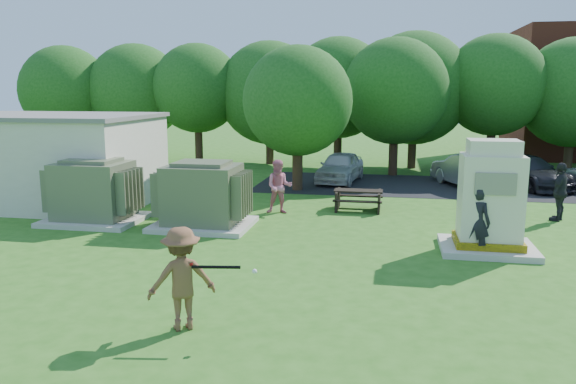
% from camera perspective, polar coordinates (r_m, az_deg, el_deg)
% --- Properties ---
extents(ground, '(120.00, 120.00, 0.00)m').
position_cam_1_polar(ground, '(12.97, -3.31, -8.84)').
color(ground, '#2D6619').
rests_on(ground, ground).
extents(service_building, '(10.00, 5.00, 3.20)m').
position_cam_1_polar(service_building, '(23.64, -25.75, 2.91)').
color(service_building, beige).
rests_on(service_building, ground).
extents(service_building_roof, '(10.20, 5.20, 0.15)m').
position_cam_1_polar(service_building_roof, '(23.51, -26.07, 6.96)').
color(service_building_roof, slate).
rests_on(service_building_roof, service_building).
extents(parking_strip, '(20.00, 6.00, 0.01)m').
position_cam_1_polar(parking_strip, '(26.04, 19.37, 0.41)').
color(parking_strip, '#232326').
rests_on(parking_strip, ground).
extents(transformer_left, '(3.00, 2.40, 2.07)m').
position_cam_1_polar(transformer_left, '(19.21, -19.13, -0.05)').
color(transformer_left, beige).
rests_on(transformer_left, ground).
extents(transformer_right, '(3.00, 2.40, 2.07)m').
position_cam_1_polar(transformer_right, '(17.68, -8.65, -0.46)').
color(transformer_right, beige).
rests_on(transformer_right, ground).
extents(generator_cabinet, '(2.45, 2.00, 2.98)m').
position_cam_1_polar(generator_cabinet, '(15.73, 19.83, -1.08)').
color(generator_cabinet, beige).
rests_on(generator_cabinet, ground).
extents(picnic_table, '(1.71, 1.28, 0.73)m').
position_cam_1_polar(picnic_table, '(20.14, 7.15, -0.57)').
color(picnic_table, black).
rests_on(picnic_table, ground).
extents(batter, '(1.40, 1.21, 1.88)m').
position_cam_1_polar(batter, '(10.32, -10.75, -8.62)').
color(batter, brown).
rests_on(batter, ground).
extents(person_by_generator, '(0.79, 0.75, 1.81)m').
position_cam_1_polar(person_by_generator, '(15.27, 18.74, -2.89)').
color(person_by_generator, black).
rests_on(person_by_generator, ground).
extents(person_at_picnic, '(1.01, 0.85, 1.88)m').
position_cam_1_polar(person_at_picnic, '(19.41, -0.89, 0.54)').
color(person_at_picnic, '#CD6C88').
rests_on(person_at_picnic, ground).
extents(person_walking_right, '(0.99, 1.21, 1.93)m').
position_cam_1_polar(person_walking_right, '(20.36, 25.91, 0.02)').
color(person_walking_right, '#222327').
rests_on(person_walking_right, ground).
extents(car_white, '(2.21, 4.28, 1.39)m').
position_cam_1_polar(car_white, '(26.19, 5.33, 2.55)').
color(car_white, silver).
rests_on(car_white, ground).
extents(car_silver_a, '(3.24, 4.85, 1.51)m').
position_cam_1_polar(car_silver_a, '(25.81, 18.05, 2.09)').
color(car_silver_a, '#9D9EA1').
rests_on(car_silver_a, ground).
extents(car_dark, '(3.78, 5.15, 1.39)m').
position_cam_1_polar(car_dark, '(26.80, 23.05, 1.93)').
color(car_dark, black).
rests_on(car_dark, ground).
extents(batting_equipment, '(1.37, 0.25, 0.15)m').
position_cam_1_polar(batting_equipment, '(9.92, -7.29, -7.59)').
color(batting_equipment, black).
rests_on(batting_equipment, ground).
extents(tree_row, '(41.30, 13.30, 7.30)m').
position_cam_1_polar(tree_row, '(30.40, 8.45, 10.11)').
color(tree_row, '#47301E').
rests_on(tree_row, ground).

